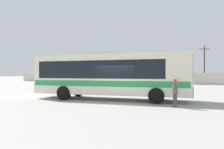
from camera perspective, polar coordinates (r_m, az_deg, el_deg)
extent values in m
plane|color=#A3A099|center=(23.13, 11.36, -4.66)|extent=(300.00, 300.00, 0.00)
cube|color=beige|center=(39.36, 16.88, -1.14)|extent=(80.00, 0.30, 2.14)
cube|color=silver|center=(14.56, -0.83, 0.03)|extent=(11.73, 4.15, 2.91)
cube|color=black|center=(14.74, -2.96, 1.39)|extent=(9.69, 3.89, 1.28)
cube|color=green|center=(14.57, -0.83, -2.49)|extent=(11.51, 4.15, 0.41)
cube|color=#19212D|center=(13.99, 22.34, 2.17)|extent=(0.37, 2.28, 1.52)
cube|color=green|center=(14.02, 22.36, -4.51)|extent=(0.41, 2.48, 0.70)
cube|color=#B2B2B2|center=(14.92, -4.01, 6.10)|extent=(2.38, 1.70, 0.24)
cylinder|color=black|center=(15.21, 13.55, -5.17)|extent=(1.07, 0.44, 1.04)
cylinder|color=black|center=(12.78, 13.00, -6.17)|extent=(1.07, 0.44, 1.04)
cylinder|color=black|center=(16.93, -9.88, -4.63)|extent=(1.07, 0.44, 1.04)
cylinder|color=black|center=(14.79, -14.10, -5.32)|extent=(1.07, 0.44, 1.04)
cylinder|color=#38383D|center=(11.82, 17.98, -7.34)|extent=(0.14, 0.14, 0.77)
cylinder|color=#38383D|center=(11.70, 18.40, -7.42)|extent=(0.14, 0.14, 0.77)
cylinder|color=#4C4C51|center=(11.69, 18.19, -4.01)|extent=(0.45, 0.45, 0.61)
sphere|color=#8C6647|center=(11.67, 18.19, -2.00)|extent=(0.21, 0.21, 0.21)
cylinder|color=red|center=(11.66, 18.19, -1.54)|extent=(0.22, 0.22, 0.06)
cube|color=#B7BABF|center=(40.37, -4.00, -1.74)|extent=(4.16, 2.18, 0.61)
cube|color=black|center=(40.28, -3.74, -0.95)|extent=(2.35, 1.86, 0.50)
cylinder|color=black|center=(40.08, -6.13, -2.19)|extent=(0.66, 0.28, 0.64)
cylinder|color=black|center=(41.68, -5.10, -2.10)|extent=(0.66, 0.28, 0.64)
cylinder|color=black|center=(39.09, -2.83, -2.24)|extent=(0.66, 0.28, 0.64)
cylinder|color=black|center=(40.74, -1.90, -2.15)|extent=(0.66, 0.28, 0.64)
cube|color=slate|center=(38.72, 3.90, -1.83)|extent=(4.27, 1.86, 0.59)
cube|color=black|center=(38.64, 4.19, -1.03)|extent=(2.36, 1.69, 0.49)
cylinder|color=black|center=(38.39, 1.60, -2.29)|extent=(0.64, 0.23, 0.64)
cylinder|color=black|center=(40.02, 2.55, -2.19)|extent=(0.64, 0.23, 0.64)
cylinder|color=black|center=(37.47, 5.33, -2.35)|extent=(0.64, 0.23, 0.64)
cylinder|color=black|center=(39.15, 6.15, -2.24)|extent=(0.64, 0.23, 0.64)
cube|color=black|center=(36.76, 12.09, -1.87)|extent=(4.32, 2.16, 0.67)
cube|color=black|center=(36.77, 11.77, -0.91)|extent=(2.43, 1.85, 0.55)
cylinder|color=black|center=(37.50, 14.23, -2.35)|extent=(0.66, 0.27, 0.64)
cylinder|color=black|center=(35.75, 13.97, -2.47)|extent=(0.66, 0.27, 0.64)
cylinder|color=black|center=(37.83, 10.32, -2.32)|extent=(0.66, 0.27, 0.64)
cylinder|color=black|center=(36.09, 9.87, -2.44)|extent=(0.66, 0.27, 0.64)
cylinder|color=#4C3823|center=(41.74, 25.73, 2.58)|extent=(0.24, 0.24, 7.46)
cube|color=#473321|center=(41.99, 25.73, 6.85)|extent=(1.77, 0.56, 0.12)
cylinder|color=brown|center=(47.38, -1.51, -0.36)|extent=(0.32, 0.32, 3.08)
ellipsoid|color=#38752D|center=(47.47, -1.51, 3.79)|extent=(5.41, 5.41, 4.60)
cylinder|color=brown|center=(45.81, 7.28, -0.81)|extent=(0.32, 0.32, 2.38)
ellipsoid|color=#2D6628|center=(45.85, 7.28, 2.73)|extent=(4.69, 4.69, 3.99)
cylinder|color=brown|center=(41.25, 18.34, -0.09)|extent=(0.32, 0.32, 3.57)
ellipsoid|color=#2D6628|center=(41.36, 18.34, 4.27)|extent=(3.90, 3.90, 3.32)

